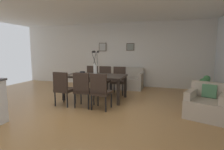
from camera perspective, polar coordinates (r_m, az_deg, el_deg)
name	(u,v)px	position (r m, az deg, el deg)	size (l,w,h in m)	color
ground_plane	(88,107)	(4.84, -7.61, -10.08)	(9.00, 9.00, 0.00)	#A87A47
back_wall_panel	(120,55)	(7.69, 2.40, 6.41)	(9.00, 0.10, 2.60)	silver
ceiling_panel	(92,6)	(5.11, -6.18, 20.85)	(9.00, 7.20, 0.08)	white
dining_table	(95,77)	(5.51, -5.28, -0.75)	(1.80, 1.00, 0.74)	black
dining_chair_near_left	(63,87)	(4.99, -15.12, -3.70)	(0.47, 0.47, 0.92)	#33261E
dining_chair_near_right	(92,77)	(6.58, -6.46, -0.75)	(0.46, 0.46, 0.92)	#33261E
dining_chair_far_left	(83,88)	(4.73, -9.10, -4.13)	(0.45, 0.45, 0.92)	#33261E
dining_chair_far_right	(104,78)	(6.36, -2.43, -1.00)	(0.46, 0.46, 0.92)	#33261E
dining_chair_mid_left	(100,90)	(4.50, -3.71, -4.66)	(0.47, 0.47, 0.92)	#33261E
dining_chair_mid_right	(119,79)	(6.20, 2.17, -1.23)	(0.46, 0.46, 0.92)	#33261E
centerpiece_vase	(95,66)	(5.47, -5.31, 2.95)	(0.21, 0.23, 0.73)	silver
placemat_near_left	(76,75)	(5.53, -11.36, -0.04)	(0.32, 0.32, 0.01)	#7F705B
bowl_near_left	(76,74)	(5.52, -11.37, 0.34)	(0.17, 0.17, 0.07)	black
placemat_near_right	(82,73)	(5.92, -9.30, 0.52)	(0.32, 0.32, 0.01)	#7F705B
bowl_near_right	(82,72)	(5.92, -9.31, 0.88)	(0.17, 0.17, 0.07)	black
placemat_far_left	(92,76)	(5.30, -6.21, -0.27)	(0.32, 0.32, 0.01)	#7F705B
bowl_far_left	(92,75)	(5.29, -6.22, 0.13)	(0.17, 0.17, 0.07)	black
sofa	(120,81)	(7.20, 2.69, -1.84)	(1.75, 0.84, 0.80)	#B2A899
armchair	(207,104)	(4.59, 27.74, -8.23)	(1.03, 1.03, 0.75)	#B7A893
framed_picture_left	(103,47)	(7.84, -2.99, 8.79)	(0.33, 0.03, 0.36)	#473828
framed_picture_center	(130,47)	(7.51, 5.79, 8.80)	(0.33, 0.03, 0.30)	#473828
potted_plant	(205,84)	(6.73, 27.20, -2.58)	(0.36, 0.36, 0.67)	silver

